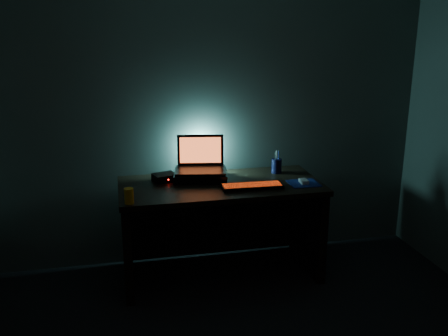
# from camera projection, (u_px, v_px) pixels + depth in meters

# --- Properties ---
(room) EXTENTS (3.50, 4.00, 2.50)m
(room) POSITION_uv_depth(u_px,v_px,m) (301.00, 187.00, 2.06)
(room) COLOR black
(room) RESTS_ON ground
(desk) EXTENTS (1.50, 0.70, 0.75)m
(desk) POSITION_uv_depth(u_px,v_px,m) (219.00, 213.00, 3.84)
(desk) COLOR black
(desk) RESTS_ON ground
(riser) EXTENTS (0.45, 0.37, 0.06)m
(riser) POSITION_uv_depth(u_px,v_px,m) (201.00, 175.00, 3.82)
(riser) COLOR black
(riser) RESTS_ON desk
(laptop) EXTENTS (0.42, 0.34, 0.26)m
(laptop) POSITION_uv_depth(u_px,v_px,m) (200.00, 162.00, 3.84)
(laptop) COLOR black
(laptop) RESTS_ON riser
(keyboard) EXTENTS (0.45, 0.16, 0.03)m
(keyboard) POSITION_uv_depth(u_px,v_px,m) (252.00, 186.00, 3.61)
(keyboard) COLOR black
(keyboard) RESTS_ON desk
(mousepad) EXTENTS (0.22, 0.20, 0.00)m
(mousepad) POSITION_uv_depth(u_px,v_px,m) (304.00, 183.00, 3.72)
(mousepad) COLOR #0B1752
(mousepad) RESTS_ON desk
(mouse) EXTENTS (0.05, 0.09, 0.03)m
(mouse) POSITION_uv_depth(u_px,v_px,m) (304.00, 181.00, 3.71)
(mouse) COLOR #9D9CA2
(mouse) RESTS_ON mousepad
(pen_cup) EXTENTS (0.11, 0.11, 0.11)m
(pen_cup) POSITION_uv_depth(u_px,v_px,m) (277.00, 166.00, 3.97)
(pen_cup) COLOR black
(pen_cup) RESTS_ON desk
(juice_glass) EXTENTS (0.06, 0.06, 0.11)m
(juice_glass) POSITION_uv_depth(u_px,v_px,m) (129.00, 196.00, 3.29)
(juice_glass) COLOR orange
(juice_glass) RESTS_ON desk
(router) EXTENTS (0.20, 0.18, 0.06)m
(router) POSITION_uv_depth(u_px,v_px,m) (165.00, 177.00, 3.77)
(router) COLOR black
(router) RESTS_ON desk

